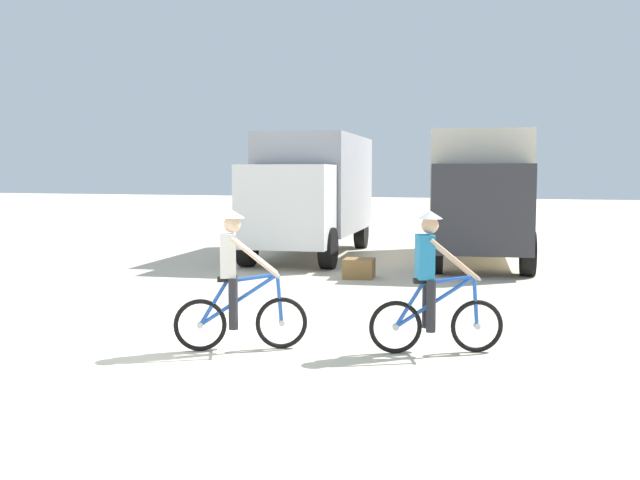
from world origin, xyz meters
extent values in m
plane|color=beige|center=(0.00, 0.00, 0.00)|extent=(120.00, 120.00, 0.00)
cube|color=#9E9EA3|center=(-2.20, 11.50, 2.00)|extent=(3.04, 5.46, 2.70)
cube|color=silver|center=(-1.77, 8.13, 1.50)|extent=(2.37, 1.77, 2.00)
cube|color=black|center=(-1.68, 7.43, 1.85)|extent=(2.02, 0.34, 0.80)
cylinder|color=black|center=(-0.77, 8.35, 0.50)|extent=(0.44, 1.03, 1.00)
cylinder|color=black|center=(-2.79, 8.10, 0.50)|extent=(0.44, 1.03, 1.00)
cylinder|color=black|center=(-1.40, 13.30, 0.50)|extent=(0.44, 1.03, 1.00)
cylinder|color=black|center=(-3.43, 13.05, 0.50)|extent=(0.44, 1.03, 1.00)
cube|color=beige|center=(2.36, 11.85, 2.00)|extent=(3.11, 5.49, 2.70)
cube|color=#2D2D33|center=(2.83, 8.49, 1.50)|extent=(2.39, 1.79, 2.00)
cube|color=black|center=(2.93, 7.79, 1.85)|extent=(2.02, 0.36, 0.80)
cylinder|color=black|center=(3.83, 8.73, 0.50)|extent=(0.46, 1.03, 1.00)
cylinder|color=black|center=(1.81, 8.44, 0.50)|extent=(0.46, 1.03, 1.00)
cylinder|color=black|center=(3.13, 13.67, 0.50)|extent=(0.46, 1.03, 1.00)
cylinder|color=black|center=(1.11, 13.38, 0.50)|extent=(0.46, 1.03, 1.00)
torus|color=black|center=(1.26, 0.62, 0.34)|extent=(0.63, 0.36, 0.68)
cylinder|color=silver|center=(1.26, 0.62, 0.34)|extent=(0.11, 0.11, 0.08)
torus|color=black|center=(0.32, 0.14, 0.34)|extent=(0.63, 0.36, 0.68)
cylinder|color=silver|center=(0.32, 0.14, 0.34)|extent=(0.11, 0.11, 0.08)
cylinder|color=blue|center=(0.77, 0.37, 0.66)|extent=(0.94, 0.51, 0.68)
cylinder|color=blue|center=(0.92, 0.45, 0.94)|extent=(0.61, 0.35, 0.13)
cylinder|color=blue|center=(0.48, 0.22, 0.62)|extent=(0.37, 0.22, 0.59)
cylinder|color=blue|center=(1.23, 0.61, 0.66)|extent=(0.11, 0.09, 0.64)
cylinder|color=silver|center=(1.21, 0.60, 0.98)|extent=(0.27, 0.48, 0.04)
cube|color=black|center=(0.63, 0.30, 0.93)|extent=(0.27, 0.22, 0.06)
cube|color=silver|center=(0.65, 0.31, 1.24)|extent=(0.32, 0.38, 0.56)
sphere|color=beige|center=(0.70, 0.33, 1.64)|extent=(0.22, 0.22, 0.22)
cone|color=silver|center=(0.70, 0.33, 1.77)|extent=(0.32, 0.32, 0.10)
cylinder|color=#26262B|center=(0.64, 0.45, 0.63)|extent=(0.12, 0.12, 0.66)
cylinder|color=#26262B|center=(0.76, 0.22, 0.63)|extent=(0.12, 0.12, 0.66)
cylinder|color=beige|center=(0.87, 0.62, 1.23)|extent=(0.56, 0.37, 0.53)
cylinder|color=beige|center=(1.03, 0.30, 1.23)|extent=(0.60, 0.29, 0.53)
torus|color=black|center=(3.69, 1.28, 0.34)|extent=(0.65, 0.32, 0.68)
cylinder|color=silver|center=(3.69, 1.28, 0.34)|extent=(0.10, 0.10, 0.08)
torus|color=black|center=(2.72, 0.87, 0.34)|extent=(0.65, 0.32, 0.68)
cylinder|color=silver|center=(2.72, 0.87, 0.34)|extent=(0.10, 0.10, 0.08)
cylinder|color=blue|center=(3.18, 1.06, 0.66)|extent=(0.97, 0.45, 0.68)
cylinder|color=blue|center=(3.34, 1.13, 0.94)|extent=(0.63, 0.30, 0.13)
cylinder|color=blue|center=(2.88, 0.94, 0.62)|extent=(0.38, 0.20, 0.59)
cylinder|color=blue|center=(3.67, 1.27, 0.66)|extent=(0.11, 0.08, 0.64)
cylinder|color=silver|center=(3.64, 1.26, 0.98)|extent=(0.24, 0.49, 0.04)
cube|color=black|center=(3.04, 1.00, 0.93)|extent=(0.27, 0.20, 0.06)
cube|color=teal|center=(3.06, 1.01, 1.24)|extent=(0.31, 0.37, 0.56)
sphere|color=tan|center=(3.11, 1.04, 1.64)|extent=(0.22, 0.22, 0.22)
cone|color=silver|center=(3.11, 1.04, 1.77)|extent=(0.32, 0.32, 0.10)
cylinder|color=#26262B|center=(3.06, 1.16, 0.63)|extent=(0.12, 0.12, 0.66)
cylinder|color=#26262B|center=(3.16, 0.92, 0.63)|extent=(0.12, 0.12, 0.66)
cylinder|color=tan|center=(3.30, 1.31, 1.23)|extent=(0.58, 0.33, 0.53)
cylinder|color=tan|center=(3.44, 0.98, 1.23)|extent=(0.61, 0.25, 0.53)
cube|color=olive|center=(0.37, 7.13, 0.21)|extent=(0.74, 0.72, 0.43)
camera|label=1|loc=(4.87, -7.97, 2.28)|focal=40.61mm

